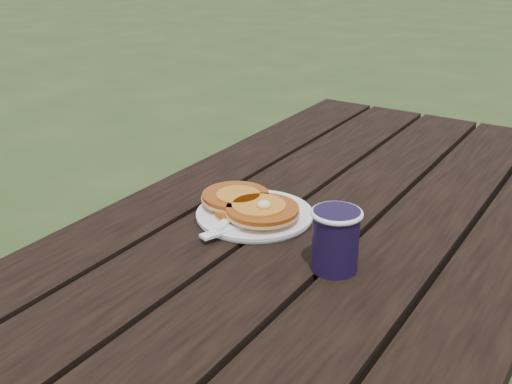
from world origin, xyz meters
The scene contains 5 objects.
plate centered at (-0.11, 0.09, 0.76)m, with size 0.21×0.21×0.01m, color white.
pancake_stack centered at (-0.12, 0.08, 0.77)m, with size 0.20×0.15×0.04m.
knife centered at (-0.10, 0.04, 0.76)m, with size 0.02×0.18×0.01m, color white.
fork centered at (-0.13, 0.04, 0.77)m, with size 0.03×0.16×0.01m, color white, non-canonical shape.
coffee_cup centered at (0.09, 0.00, 0.81)m, with size 0.08×0.08×0.10m.
Camera 1 is at (0.45, -0.79, 1.25)m, focal length 45.00 mm.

